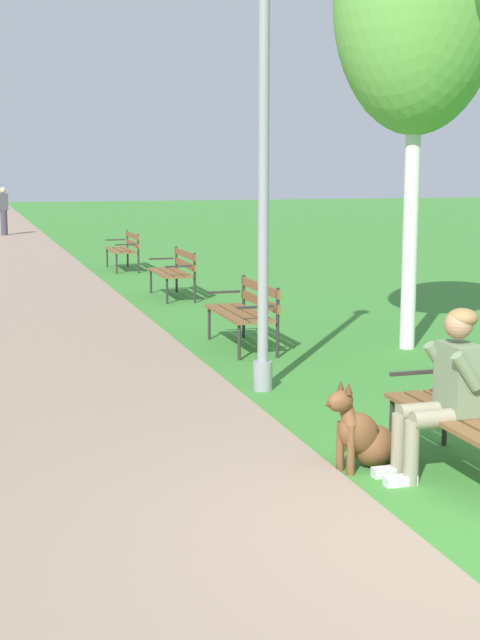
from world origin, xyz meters
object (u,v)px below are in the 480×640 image
at_px(park_bench_near, 472,407).
at_px(lamp_post_near, 264,155).
at_px(birch_tree_third, 418,1).
at_px(person_seated_on_near_bench, 445,386).
at_px(park_bench_far, 175,269).
at_px(pedestrian_distant, 4,211).
at_px(park_bench_furthest, 125,247).
at_px(dog_brown, 364,435).
at_px(park_bench_mid, 246,308).

relative_size(park_bench_near, lamp_post_near, 0.33).
bearing_deg(birch_tree_third, lamp_post_near, -147.68).
distance_m(person_seated_on_near_bench, lamp_post_near, 3.36).
relative_size(park_bench_far, pedestrian_distant, 0.91).
bearing_deg(park_bench_furthest, lamp_post_near, -92.66).
bearing_deg(pedestrian_distant, lamp_post_near, -85.93).
bearing_deg(lamp_post_near, park_bench_near, -77.18).
bearing_deg(park_bench_furthest, pedestrian_distant, 100.74).
bearing_deg(park_bench_far, dog_brown, -94.11).
relative_size(park_bench_near, park_bench_far, 1.00).
height_order(park_bench_near, park_bench_mid, same).
bearing_deg(person_seated_on_near_bench, park_bench_near, -9.44).
distance_m(park_bench_mid, dog_brown, 4.74).
relative_size(park_bench_mid, lamp_post_near, 0.33).
xyz_separation_m(park_bench_furthest, pedestrian_distant, (-2.17, 11.43, 0.33)).
xyz_separation_m(lamp_post_near, birch_tree_third, (2.44, 1.54, 1.84)).
xyz_separation_m(park_bench_furthest, dog_brown, (-0.57, -14.05, -0.25)).
height_order(park_bench_far, pedestrian_distant, pedestrian_distant).
distance_m(dog_brown, birch_tree_third, 6.21).
relative_size(dog_brown, birch_tree_third, 0.14).
bearing_deg(dog_brown, park_bench_mid, 83.56).
distance_m(person_seated_on_near_bench, dog_brown, 0.72).
relative_size(park_bench_far, park_bench_furthest, 1.00).
relative_size(park_bench_furthest, birch_tree_third, 0.26).
height_order(birch_tree_third, pedestrian_distant, birch_tree_third).
height_order(park_bench_near, birch_tree_third, birch_tree_third).
bearing_deg(lamp_post_near, park_bench_mid, 77.20).
distance_m(park_bench_near, park_bench_far, 9.72).
relative_size(dog_brown, pedestrian_distant, 0.49).
bearing_deg(birch_tree_third, pedestrian_distant, 100.78).
bearing_deg(birch_tree_third, park_bench_near, -111.81).
bearing_deg(park_bench_far, lamp_post_near, -95.30).
distance_m(person_seated_on_near_bench, birch_tree_third, 5.99).
xyz_separation_m(park_bench_mid, person_seated_on_near_bench, (-0.04, -5.02, 0.17)).
distance_m(park_bench_near, park_bench_mid, 5.06).
height_order(park_bench_furthest, birch_tree_third, birch_tree_third).
relative_size(park_bench_mid, park_bench_far, 1.00).
bearing_deg(pedestrian_distant, birch_tree_third, -79.22).
xyz_separation_m(park_bench_mid, birch_tree_third, (1.95, -0.61, 3.71)).
relative_size(park_bench_mid, pedestrian_distant, 0.91).
height_order(park_bench_near, park_bench_far, same).
distance_m(park_bench_far, dog_brown, 9.40).
xyz_separation_m(park_bench_mid, park_bench_furthest, (0.04, 9.34, 0.00)).
bearing_deg(park_bench_far, person_seated_on_near_bench, -91.06).
distance_m(dog_brown, pedestrian_distant, 25.53).
distance_m(park_bench_far, person_seated_on_near_bench, 9.69).
relative_size(park_bench_furthest, lamp_post_near, 0.33).
bearing_deg(lamp_post_near, park_bench_far, 84.70).
bearing_deg(park_bench_mid, pedestrian_distant, 95.84).
relative_size(park_bench_near, person_seated_on_near_bench, 1.20).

